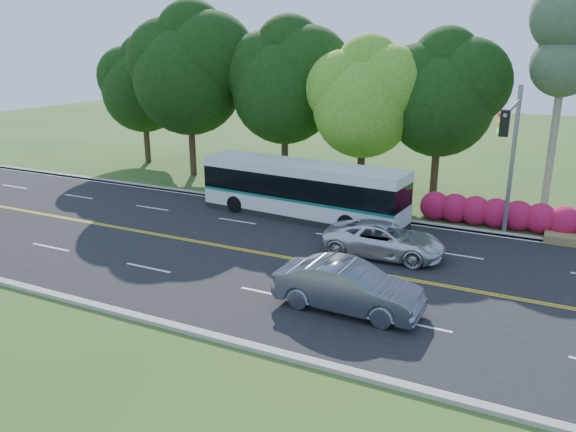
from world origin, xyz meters
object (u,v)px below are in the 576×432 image
at_px(traffic_signal, 511,144).
at_px(transit_bus, 302,191).
at_px(suv, 384,240).
at_px(sedan, 348,287).

relative_size(traffic_signal, transit_bus, 0.63).
xyz_separation_m(traffic_signal, suv, (-4.33, -3.32, -3.94)).
height_order(traffic_signal, suv, traffic_signal).
height_order(traffic_signal, transit_bus, traffic_signal).
distance_m(traffic_signal, sedan, 10.41).
relative_size(traffic_signal, sedan, 1.39).
relative_size(transit_bus, sedan, 2.22).
bearing_deg(sedan, suv, 5.23).
bearing_deg(suv, sedan, -178.14).
height_order(sedan, suv, sedan).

